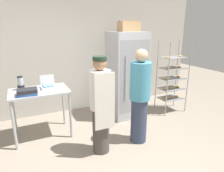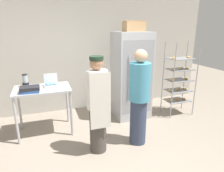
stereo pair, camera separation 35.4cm
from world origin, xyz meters
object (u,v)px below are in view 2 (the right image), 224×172
(donut_box, at_px, (51,84))
(cardboard_storage_box, at_px, (134,26))
(binder_stack, at_px, (30,89))
(baking_rack, at_px, (179,80))
(blender_pitcher, at_px, (25,81))
(person_customer, at_px, (139,98))
(person_baker, at_px, (98,104))
(refrigerator, at_px, (131,76))

(donut_box, relative_size, cardboard_storage_box, 0.57)
(binder_stack, relative_size, cardboard_storage_box, 0.75)
(baking_rack, xyz_separation_m, donut_box, (-2.83, 0.13, 0.14))
(donut_box, relative_size, blender_pitcher, 1.00)
(cardboard_storage_box, relative_size, person_customer, 0.27)
(donut_box, xyz_separation_m, person_baker, (0.65, -0.97, -0.13))
(refrigerator, distance_m, donut_box, 1.74)
(person_baker, relative_size, person_customer, 0.95)
(baking_rack, distance_m, donut_box, 2.83)
(refrigerator, distance_m, person_customer, 1.16)
(baking_rack, relative_size, blender_pitcher, 6.69)
(donut_box, bearing_deg, binder_stack, -149.45)
(donut_box, xyz_separation_m, cardboard_storage_box, (1.79, 0.19, 1.05))
(refrigerator, bearing_deg, cardboard_storage_box, 42.08)
(baking_rack, xyz_separation_m, blender_pitcher, (-3.28, 0.26, 0.20))
(refrigerator, xyz_separation_m, baking_rack, (1.09, -0.27, -0.13))
(refrigerator, distance_m, binder_stack, 2.13)
(cardboard_storage_box, bearing_deg, baking_rack, -16.86)
(binder_stack, distance_m, person_baker, 1.27)
(donut_box, distance_m, binder_stack, 0.43)
(person_baker, bearing_deg, binder_stack, 143.41)
(refrigerator, bearing_deg, baking_rack, -13.93)
(refrigerator, bearing_deg, person_customer, -107.84)
(cardboard_storage_box, distance_m, person_baker, 2.01)
(person_customer, bearing_deg, refrigerator, 72.16)
(cardboard_storage_box, relative_size, person_baker, 0.28)
(refrigerator, xyz_separation_m, donut_box, (-1.74, -0.14, 0.01))
(refrigerator, xyz_separation_m, binder_stack, (-2.10, -0.36, 0.01))
(cardboard_storage_box, bearing_deg, person_customer, -109.43)
(person_baker, height_order, person_customer, person_customer)
(refrigerator, relative_size, cardboard_storage_box, 4.26)
(person_baker, bearing_deg, donut_box, 123.80)
(cardboard_storage_box, bearing_deg, binder_stack, -169.42)
(baking_rack, height_order, binder_stack, baking_rack)
(refrigerator, relative_size, baking_rack, 1.13)
(baking_rack, relative_size, donut_box, 6.67)
(binder_stack, bearing_deg, person_baker, -36.59)
(blender_pitcher, height_order, person_customer, person_customer)
(refrigerator, bearing_deg, person_baker, -134.38)
(blender_pitcher, relative_size, person_baker, 0.16)
(cardboard_storage_box, distance_m, person_customer, 1.68)
(person_baker, bearing_deg, refrigerator, 45.62)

